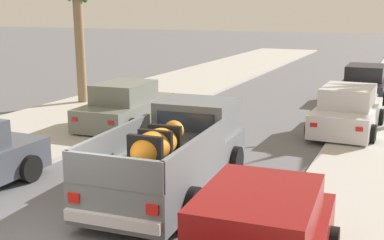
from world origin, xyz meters
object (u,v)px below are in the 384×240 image
(pickup_truck, at_px, (174,156))
(car_left_mid, at_px, (364,84))
(car_right_mid, at_px, (126,106))
(car_right_near, at_px, (347,111))

(pickup_truck, relative_size, car_left_mid, 1.25)
(car_left_mid, xyz_separation_m, car_right_mid, (-6.88, -8.59, 0.00))
(pickup_truck, xyz_separation_m, car_left_mid, (2.72, 13.46, -0.10))
(car_left_mid, bearing_deg, pickup_truck, -101.41)
(pickup_truck, height_order, car_left_mid, pickup_truck)
(pickup_truck, relative_size, car_right_near, 1.24)
(car_right_near, distance_m, car_right_mid, 7.27)
(pickup_truck, bearing_deg, car_right_mid, 130.50)
(car_left_mid, height_order, car_right_mid, same)
(pickup_truck, height_order, car_right_near, pickup_truck)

